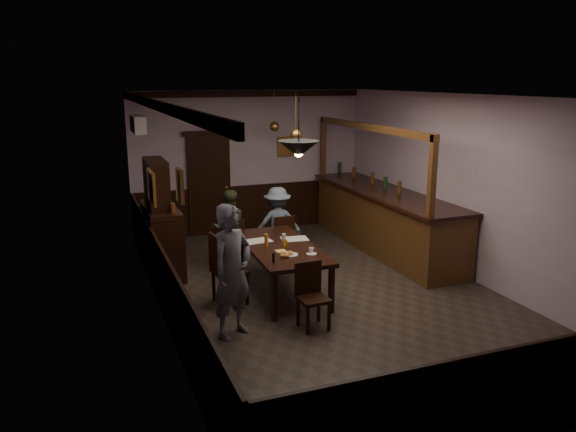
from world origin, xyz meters
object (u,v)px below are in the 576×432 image
coffee_cup (311,250)px  bar_counter (384,219)px  person_standing (232,271)px  pendant_brass_far (274,127)px  dining_table (280,249)px  chair_far_right (282,237)px  pendant_iron (299,149)px  chair_side (224,266)px  chair_near (311,292)px  soda_can (285,244)px  chair_far_left (233,241)px  sideboard (161,228)px  person_seated_right (278,224)px  pendant_brass_mid (296,135)px  person_seated_left (229,228)px

coffee_cup → bar_counter: size_ratio=0.02×
person_standing → pendant_brass_far: 4.81m
bar_counter → pendant_brass_far: pendant_brass_far is taller
dining_table → chair_far_right: chair_far_right is taller
pendant_iron → pendant_brass_far: size_ratio=0.97×
chair_side → bar_counter: size_ratio=0.25×
chair_near → soda_can: chair_near is taller
chair_far_left → sideboard: bearing=-6.2°
chair_side → pendant_brass_far: (1.88, 3.09, 1.71)m
chair_far_right → person_seated_right: bearing=-91.8°
soda_can → pendant_brass_far: 3.49m
sideboard → pendant_iron: (1.55, -2.36, 1.54)m
chair_side → pendant_iron: pendant_iron is taller
person_seated_right → sideboard: (-2.08, 0.03, 0.11)m
chair_side → person_seated_right: bearing=-47.7°
chair_side → pendant_brass_far: bearing=-38.9°
soda_can → pendant_brass_far: size_ratio=0.15×
dining_table → chair_far_right: (0.50, 1.26, -0.20)m
chair_far_right → coffee_cup: (-0.21, -1.80, 0.31)m
sideboard → pendant_iron: pendant_iron is taller
person_standing → pendant_brass_mid: bearing=22.2°
soda_can → bar_counter: size_ratio=0.03×
chair_far_right → person_seated_right: 0.33m
chair_far_right → person_seated_left: 0.96m
person_seated_right → bar_counter: (2.12, -0.17, -0.06)m
person_seated_left → bar_counter: (3.02, -0.20, -0.06)m
chair_near → pendant_brass_mid: size_ratio=1.09×
chair_side → bar_counter: (3.57, 1.55, 0.03)m
dining_table → person_standing: size_ratio=1.28×
person_seated_left → chair_near: bearing=83.4°
pendant_brass_mid → pendant_brass_far: bearing=83.2°
chair_far_left → pendant_brass_far: (1.35, 1.61, 1.80)m
coffee_cup → person_standing: bearing=-151.8°
person_seated_right → pendant_brass_far: 2.17m
chair_far_left → person_seated_left: 0.33m
chair_far_right → pendant_brass_mid: bearing=173.6°
soda_can → pendant_iron: bearing=-94.9°
person_standing → pendant_iron: size_ratio=2.22×
pendant_brass_mid → chair_side: bearing=-139.8°
sideboard → pendant_brass_far: 3.23m
person_standing → person_seated_left: 2.87m
sideboard → pendant_brass_far: size_ratio=2.40×
chair_far_left → person_seated_right: size_ratio=0.67×
chair_far_left → pendant_iron: 2.80m
pendant_brass_far → chair_side: bearing=-121.3°
chair_near → coffee_cup: 0.92m
bar_counter → soda_can: bearing=-150.2°
chair_near → person_seated_left: (-0.35, 2.89, 0.19)m
person_standing → person_seated_left: (0.69, 2.78, -0.19)m
chair_near → soda_can: 1.25m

